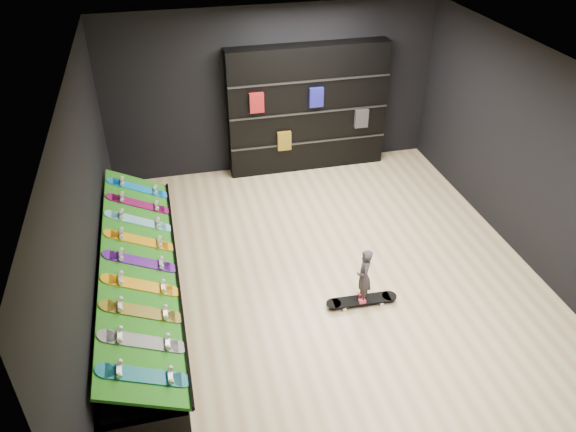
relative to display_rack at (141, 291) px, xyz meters
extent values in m
cube|color=beige|center=(2.55, 0.00, -0.25)|extent=(6.00, 7.00, 0.01)
cube|color=white|center=(2.55, 0.00, 2.75)|extent=(6.00, 7.00, 0.01)
cube|color=black|center=(2.55, 3.50, 1.25)|extent=(6.00, 0.02, 3.00)
cube|color=black|center=(2.55, -3.50, 1.25)|extent=(6.00, 0.02, 3.00)
cube|color=black|center=(-0.45, 0.00, 1.25)|extent=(0.02, 7.00, 3.00)
cube|color=black|center=(5.55, 0.00, 1.25)|extent=(0.02, 7.00, 3.00)
cube|color=#19650F|center=(0.05, 0.00, 0.46)|extent=(0.92, 4.50, 0.46)
cube|color=black|center=(3.16, 3.32, 0.92)|extent=(2.93, 0.34, 2.34)
imported|color=black|center=(2.86, -0.66, 0.08)|extent=(0.17, 0.21, 0.48)
camera|label=1|loc=(0.58, -5.94, 4.91)|focal=35.00mm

